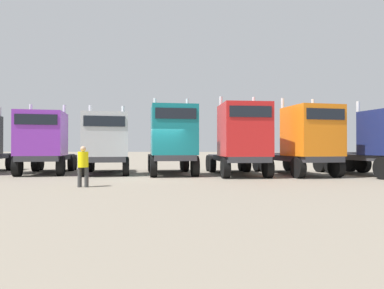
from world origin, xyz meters
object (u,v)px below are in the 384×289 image
(semi_truck_purple, at_px, (44,142))
(semi_truck_teal, at_px, (172,140))
(semi_truck_red, at_px, (241,139))
(visitor_in_hivis, at_px, (83,164))
(semi_truck_silver, at_px, (106,143))
(semi_truck_navy, at_px, (382,142))
(semi_truck_orange, at_px, (305,140))

(semi_truck_purple, xyz_separation_m, semi_truck_teal, (7.47, -0.14, 0.11))
(semi_truck_red, bearing_deg, semi_truck_purple, -102.11)
(semi_truck_teal, bearing_deg, visitor_in_hivis, -38.31)
(semi_truck_silver, distance_m, semi_truck_navy, 15.10)
(semi_truck_navy, bearing_deg, visitor_in_hivis, -86.46)
(semi_truck_purple, bearing_deg, semi_truck_orange, 74.00)
(semi_truck_purple, xyz_separation_m, semi_truck_silver, (3.63, -0.00, -0.06))
(semi_truck_purple, relative_size, semi_truck_navy, 0.98)
(semi_truck_silver, xyz_separation_m, semi_truck_orange, (11.15, -0.31, 0.13))
(semi_truck_silver, bearing_deg, visitor_in_hivis, -5.68)
(semi_truck_teal, distance_m, visitor_in_hivis, 6.56)
(semi_truck_red, relative_size, visitor_in_hivis, 4.19)
(semi_truck_purple, bearing_deg, semi_truck_red, 72.06)
(semi_truck_purple, height_order, semi_truck_orange, semi_truck_orange)
(semi_truck_orange, xyz_separation_m, visitor_in_hivis, (-10.19, -5.62, -1.02))
(semi_truck_orange, bearing_deg, visitor_in_hivis, -76.50)
(semi_truck_navy, bearing_deg, semi_truck_teal, -109.57)
(semi_truck_silver, xyz_separation_m, semi_truck_red, (7.63, -0.62, 0.19))
(semi_truck_purple, height_order, visitor_in_hivis, semi_truck_purple)
(semi_truck_navy, bearing_deg, semi_truck_silver, -109.45)
(semi_truck_teal, xyz_separation_m, semi_truck_orange, (7.31, -0.17, -0.04))
(semi_truck_purple, xyz_separation_m, semi_truck_navy, (18.71, -0.65, -0.05))
(semi_truck_purple, relative_size, semi_truck_orange, 1.00)
(semi_truck_orange, relative_size, visitor_in_hivis, 4.12)
(semi_truck_navy, bearing_deg, semi_truck_orange, -111.88)
(visitor_in_hivis, bearing_deg, semi_truck_red, 131.13)
(semi_truck_purple, relative_size, visitor_in_hivis, 4.11)
(semi_truck_red, xyz_separation_m, visitor_in_hivis, (-6.67, -5.32, -1.08))
(semi_truck_red, height_order, visitor_in_hivis, semi_truck_red)
(semi_truck_purple, bearing_deg, semi_truck_navy, 73.23)
(semi_truck_purple, bearing_deg, visitor_in_hivis, 22.92)
(semi_truck_navy, bearing_deg, semi_truck_purple, -108.97)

